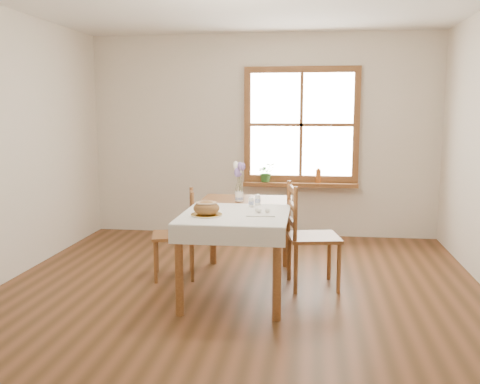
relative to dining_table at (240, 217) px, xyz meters
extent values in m
plane|color=brown|center=(0.00, -0.30, -0.66)|extent=(5.00, 5.00, 0.00)
cube|color=silver|center=(0.00, 2.20, 0.64)|extent=(4.50, 0.10, 2.60)
cube|color=silver|center=(0.00, -2.80, 0.64)|extent=(4.50, 0.10, 2.60)
cube|color=brown|center=(0.50, 2.16, 1.48)|extent=(1.46, 0.08, 0.08)
cube|color=brown|center=(0.50, 2.16, 0.10)|extent=(1.46, 0.08, 0.08)
cube|color=brown|center=(-0.19, 2.16, 0.79)|extent=(0.08, 0.08, 1.30)
cube|color=brown|center=(1.19, 2.16, 0.79)|extent=(0.08, 0.08, 1.30)
cube|color=brown|center=(0.50, 2.16, 0.79)|extent=(0.04, 0.06, 1.30)
cube|color=brown|center=(0.50, 2.16, 0.79)|extent=(1.30, 0.06, 0.04)
cube|color=white|center=(0.50, 2.19, 0.79)|extent=(1.30, 0.01, 1.30)
cube|color=brown|center=(0.50, 2.10, 0.03)|extent=(1.46, 0.20, 0.05)
cube|color=brown|center=(0.00, 0.00, 0.06)|extent=(0.90, 1.60, 0.05)
cylinder|color=brown|center=(-0.39, -0.74, -0.31)|extent=(0.07, 0.07, 0.70)
cylinder|color=brown|center=(0.39, -0.74, -0.31)|extent=(0.07, 0.07, 0.70)
cylinder|color=brown|center=(-0.39, 0.74, -0.31)|extent=(0.07, 0.07, 0.70)
cylinder|color=brown|center=(0.39, 0.74, -0.31)|extent=(0.07, 0.07, 0.70)
cube|color=white|center=(0.00, -0.30, 0.09)|extent=(0.91, 0.99, 0.01)
cylinder|color=white|center=(-0.23, -0.43, 0.10)|extent=(0.30, 0.30, 0.01)
ellipsoid|color=olive|center=(-0.23, -0.43, 0.17)|extent=(0.22, 0.22, 0.12)
cube|color=white|center=(0.22, -0.32, 0.10)|extent=(0.25, 0.22, 0.01)
cylinder|color=white|center=(0.10, 0.02, 0.14)|extent=(0.06, 0.06, 0.10)
cylinder|color=white|center=(0.15, 0.13, 0.15)|extent=(0.07, 0.07, 0.10)
cylinder|color=white|center=(-0.05, 0.34, 0.13)|extent=(0.09, 0.09, 0.09)
imported|color=#336F2C|center=(0.06, 2.10, 0.15)|extent=(0.30, 0.31, 0.19)
cylinder|color=#AB591F|center=(0.73, 2.10, 0.14)|extent=(0.08, 0.08, 0.19)
camera|label=1|loc=(0.64, -4.75, 0.97)|focal=40.00mm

